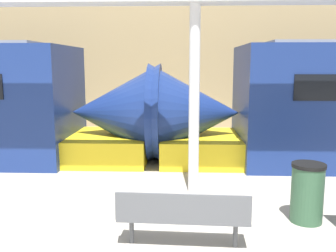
{
  "coord_description": "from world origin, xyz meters",
  "views": [
    {
      "loc": [
        -0.01,
        -4.0,
        2.63
      ],
      "look_at": [
        -0.31,
        3.35,
        1.4
      ],
      "focal_mm": 40.0,
      "sensor_mm": 36.0,
      "label": 1
    }
  ],
  "objects": [
    {
      "name": "station_wall",
      "position": [
        0.0,
        10.72,
        2.5
      ],
      "size": [
        56.0,
        0.2,
        5.0
      ],
      "primitive_type": "cube",
      "color": "tan",
      "rests_on": "ground_plane"
    },
    {
      "name": "bench_near",
      "position": [
        -0.01,
        1.05,
        0.51
      ],
      "size": [
        1.92,
        0.52,
        0.85
      ],
      "rotation": [
        0.0,
        0.0,
        -0.04
      ],
      "color": "#4C4F54",
      "rests_on": "ground_plane"
    },
    {
      "name": "trash_bin",
      "position": [
        2.06,
        2.05,
        0.5
      ],
      "size": [
        0.55,
        0.55,
        1.0
      ],
      "color": "#2D5138",
      "rests_on": "ground_plane"
    },
    {
      "name": "support_column_near",
      "position": [
        0.21,
        3.47,
        1.88
      ],
      "size": [
        0.22,
        0.22,
        3.77
      ],
      "primitive_type": "cylinder",
      "color": "silver",
      "rests_on": "ground_plane"
    }
  ]
}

